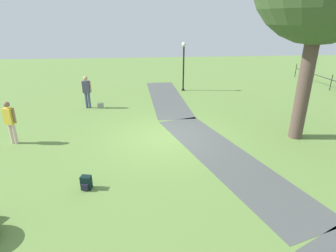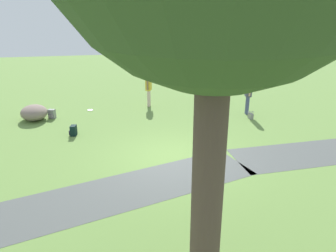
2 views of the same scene
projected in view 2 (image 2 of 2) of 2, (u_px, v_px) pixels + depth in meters
The scene contains 9 objects.
ground_plane at pixel (172, 157), 10.75m from camera, with size 48.00×48.00×0.00m, color olive.
footpath_segment_mid at pixel (119, 192), 8.76m from camera, with size 8.20×4.05×0.01m.
lawn_boulder at pixel (34, 113), 14.14m from camera, with size 1.39×1.53×0.65m.
woman_with_handbag at pixel (248, 93), 14.66m from camera, with size 0.30×0.51×1.72m.
man_near_boulder at pixel (149, 87), 15.84m from camera, with size 0.35×0.49×1.67m.
handbag_on_grass at pixel (251, 116), 14.35m from camera, with size 0.29×0.33×0.31m.
backpack_by_boulder at pixel (52, 114), 14.38m from camera, with size 0.34×0.33×0.40m.
spare_backpack_on_lawn at pixel (73, 131), 12.49m from camera, with size 0.31×0.32×0.40m.
frisbee_on_grass at pixel (90, 110), 15.51m from camera, with size 0.28×0.28×0.02m.
Camera 2 is at (1.93, 9.50, 4.75)m, focal length 34.85 mm.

